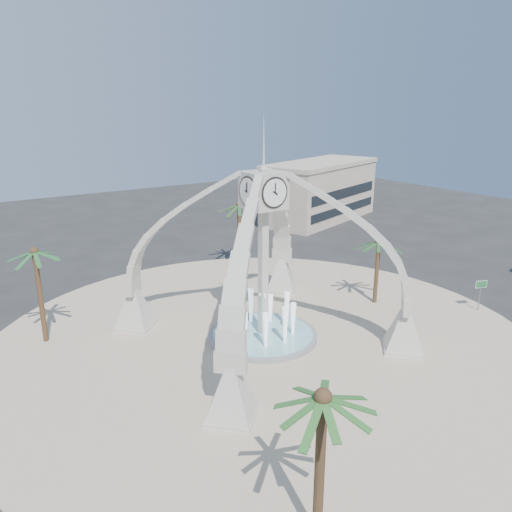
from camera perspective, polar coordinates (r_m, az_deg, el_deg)
ground at (r=37.48m, az=0.79°, el=-9.37°), size 140.00×140.00×0.00m
plaza at (r=37.46m, az=0.79°, el=-9.32°), size 40.00×40.00×0.06m
clock_tower at (r=35.08m, az=0.83°, el=0.18°), size 17.94×17.94×16.30m
fountain at (r=37.35m, az=0.79°, el=-8.97°), size 8.00×8.00×3.62m
building_ne at (r=75.24m, az=7.36°, el=7.42°), size 21.87×14.17×8.60m
palm_east at (r=43.26m, az=13.86°, el=1.44°), size 4.87×4.87×6.21m
palm_west at (r=37.76m, az=-24.00°, el=0.32°), size 5.03×5.03×7.62m
palm_north at (r=51.37m, az=-1.95°, el=5.74°), size 4.59×4.59×7.53m
palm_south at (r=18.87m, az=7.64°, el=-15.97°), size 4.85×4.85×7.33m
street_sign at (r=45.36m, az=24.30°, el=-3.38°), size 0.97×0.41×2.83m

